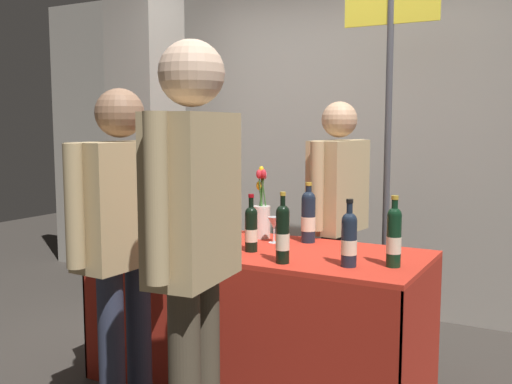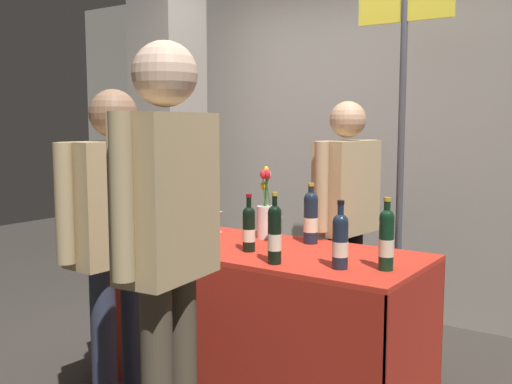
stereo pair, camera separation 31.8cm
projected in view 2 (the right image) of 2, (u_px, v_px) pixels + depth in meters
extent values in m
cube|color=#9E998E|center=(380.00, 142.00, 4.52)|extent=(6.61, 0.12, 2.64)
cube|color=gray|center=(169.00, 125.00, 4.83)|extent=(0.45, 0.45, 2.90)
cube|color=red|center=(256.00, 249.00, 3.22)|extent=(1.83, 0.77, 0.02)
cube|color=#A32519|center=(213.00, 340.00, 2.95)|extent=(1.83, 0.01, 0.77)
cube|color=#A32519|center=(292.00, 303.00, 3.57)|extent=(1.83, 0.01, 0.77)
cube|color=#A32519|center=(140.00, 293.00, 3.78)|extent=(0.01, 0.77, 0.77)
cube|color=#A32519|center=(416.00, 356.00, 2.75)|extent=(0.01, 0.77, 0.77)
cylinder|color=black|center=(174.00, 222.00, 3.30)|extent=(0.07, 0.07, 0.23)
sphere|color=black|center=(174.00, 202.00, 3.28)|extent=(0.07, 0.07, 0.07)
cylinder|color=black|center=(174.00, 196.00, 3.28)|extent=(0.03, 0.03, 0.07)
cylinder|color=maroon|center=(173.00, 188.00, 3.28)|extent=(0.04, 0.04, 0.02)
cylinder|color=beige|center=(174.00, 226.00, 3.30)|extent=(0.07, 0.07, 0.08)
cylinder|color=black|center=(249.00, 232.00, 3.09)|extent=(0.07, 0.07, 0.20)
sphere|color=black|center=(249.00, 213.00, 3.08)|extent=(0.06, 0.06, 0.06)
cylinder|color=black|center=(249.00, 205.00, 3.07)|extent=(0.03, 0.03, 0.08)
cylinder|color=maroon|center=(249.00, 196.00, 3.07)|extent=(0.03, 0.03, 0.02)
cylinder|color=beige|center=(249.00, 235.00, 3.09)|extent=(0.07, 0.07, 0.07)
cylinder|color=black|center=(275.00, 238.00, 2.81)|extent=(0.07, 0.07, 0.25)
sphere|color=black|center=(275.00, 212.00, 2.80)|extent=(0.06, 0.06, 0.06)
cylinder|color=black|center=(275.00, 204.00, 2.79)|extent=(0.02, 0.02, 0.08)
cylinder|color=#B7932D|center=(275.00, 194.00, 2.79)|extent=(0.03, 0.03, 0.02)
cylinder|color=beige|center=(275.00, 242.00, 2.82)|extent=(0.07, 0.07, 0.08)
cylinder|color=#192333|center=(340.00, 245.00, 2.72)|extent=(0.07, 0.07, 0.22)
sphere|color=#192333|center=(341.00, 222.00, 2.70)|extent=(0.07, 0.07, 0.07)
cylinder|color=#192333|center=(341.00, 213.00, 2.70)|extent=(0.03, 0.03, 0.08)
cylinder|color=black|center=(341.00, 202.00, 2.69)|extent=(0.03, 0.03, 0.02)
cylinder|color=beige|center=(340.00, 249.00, 2.72)|extent=(0.07, 0.07, 0.07)
cylinder|color=#192333|center=(311.00, 221.00, 3.29)|extent=(0.08, 0.08, 0.25)
sphere|color=#192333|center=(311.00, 199.00, 3.28)|extent=(0.08, 0.08, 0.08)
cylinder|color=#192333|center=(311.00, 192.00, 3.27)|extent=(0.03, 0.03, 0.07)
cylinder|color=#B7932D|center=(311.00, 185.00, 3.27)|extent=(0.04, 0.04, 0.02)
cylinder|color=beige|center=(311.00, 225.00, 3.29)|extent=(0.08, 0.08, 0.08)
cylinder|color=black|center=(386.00, 243.00, 2.69)|extent=(0.07, 0.07, 0.25)
sphere|color=black|center=(387.00, 217.00, 2.68)|extent=(0.07, 0.07, 0.07)
cylinder|color=black|center=(387.00, 209.00, 2.67)|extent=(0.03, 0.03, 0.07)
cylinder|color=#B7932D|center=(387.00, 199.00, 2.67)|extent=(0.03, 0.03, 0.02)
cylinder|color=beige|center=(386.00, 248.00, 2.69)|extent=(0.07, 0.07, 0.08)
cylinder|color=silver|center=(217.00, 232.00, 3.64)|extent=(0.07, 0.07, 0.00)
cylinder|color=silver|center=(217.00, 227.00, 3.64)|extent=(0.01, 0.01, 0.06)
cone|color=silver|center=(217.00, 217.00, 3.63)|extent=(0.07, 0.07, 0.06)
cylinder|color=#590C19|center=(217.00, 220.00, 3.63)|extent=(0.04, 0.04, 0.02)
cylinder|color=silver|center=(276.00, 243.00, 3.31)|extent=(0.06, 0.06, 0.00)
cylinder|color=silver|center=(276.00, 236.00, 3.30)|extent=(0.01, 0.01, 0.08)
cone|color=silver|center=(276.00, 223.00, 3.30)|extent=(0.07, 0.07, 0.07)
cylinder|color=silver|center=(266.00, 222.00, 3.45)|extent=(0.10, 0.10, 0.19)
cylinder|color=#38722D|center=(266.00, 204.00, 3.43)|extent=(0.04, 0.01, 0.21)
ellipsoid|color=gold|center=(263.00, 186.00, 3.43)|extent=(0.03, 0.03, 0.05)
cylinder|color=#38722D|center=(266.00, 196.00, 3.45)|extent=(0.02, 0.04, 0.30)
ellipsoid|color=gold|center=(266.00, 171.00, 3.45)|extent=(0.03, 0.03, 0.05)
cylinder|color=#38722D|center=(266.00, 198.00, 3.43)|extent=(0.04, 0.03, 0.28)
ellipsoid|color=red|center=(267.00, 174.00, 3.39)|extent=(0.03, 0.03, 0.05)
cylinder|color=#38722D|center=(265.00, 198.00, 3.42)|extent=(0.01, 0.04, 0.28)
ellipsoid|color=red|center=(263.00, 174.00, 3.39)|extent=(0.03, 0.03, 0.05)
cylinder|color=#38722D|center=(269.00, 198.00, 3.44)|extent=(0.03, 0.05, 0.28)
ellipsoid|color=red|center=(266.00, 175.00, 3.41)|extent=(0.03, 0.03, 0.05)
cylinder|color=#38722D|center=(265.00, 199.00, 3.44)|extent=(0.05, 0.02, 0.27)
ellipsoid|color=pink|center=(269.00, 175.00, 3.41)|extent=(0.03, 0.03, 0.05)
cylinder|color=black|center=(352.00, 293.00, 3.73)|extent=(0.12, 0.12, 0.80)
cylinder|color=black|center=(337.00, 299.00, 3.60)|extent=(0.12, 0.12, 0.80)
cube|color=tan|center=(347.00, 187.00, 3.58)|extent=(0.26, 0.47, 0.56)
sphere|color=tan|center=(348.00, 119.00, 3.54)|extent=(0.22, 0.22, 0.22)
cylinder|color=tan|center=(369.00, 180.00, 3.78)|extent=(0.08, 0.08, 0.52)
cylinder|color=tan|center=(321.00, 187.00, 3.38)|extent=(0.08, 0.08, 0.52)
cylinder|color=#2D3347|center=(104.00, 350.00, 2.78)|extent=(0.12, 0.12, 0.81)
cylinder|color=#2D3347|center=(134.00, 339.00, 2.92)|extent=(0.12, 0.12, 0.81)
cube|color=tan|center=(116.00, 202.00, 2.77)|extent=(0.23, 0.47, 0.57)
sphere|color=#8C664C|center=(113.00, 113.00, 2.72)|extent=(0.22, 0.22, 0.22)
cylinder|color=tan|center=(64.00, 204.00, 2.55)|extent=(0.08, 0.08, 0.53)
cylinder|color=tan|center=(159.00, 192.00, 2.98)|extent=(0.08, 0.08, 0.53)
cylinder|color=#4C4233|center=(182.00, 381.00, 2.36)|extent=(0.12, 0.12, 0.88)
cube|color=tan|center=(167.00, 197.00, 2.20)|extent=(0.25, 0.43, 0.62)
sphere|color=beige|center=(165.00, 74.00, 2.15)|extent=(0.24, 0.24, 0.24)
cylinder|color=tan|center=(122.00, 197.00, 1.98)|extent=(0.08, 0.08, 0.57)
cylinder|color=tan|center=(204.00, 184.00, 2.42)|extent=(0.08, 0.08, 0.57)
cylinder|color=#47474C|center=(400.00, 172.00, 3.78)|extent=(0.04, 0.04, 2.31)
cube|color=yellow|center=(405.00, 6.00, 3.66)|extent=(0.62, 0.02, 0.19)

